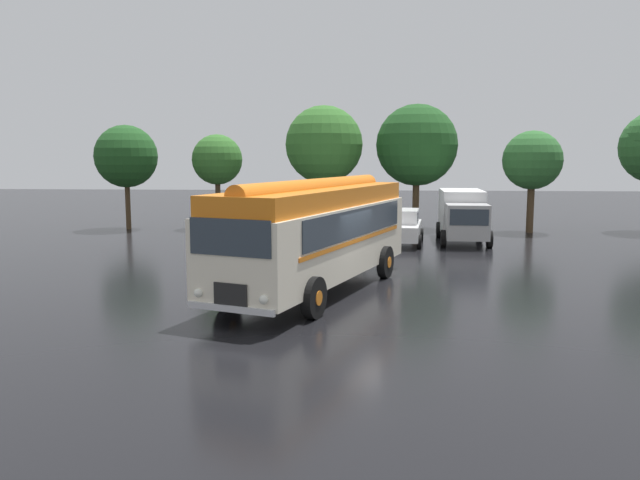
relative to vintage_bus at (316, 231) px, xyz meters
name	(u,v)px	position (x,y,z in m)	size (l,w,h in m)	color
ground_plane	(341,294)	(0.77, -0.36, -1.89)	(120.00, 120.00, 0.00)	black
vintage_bus	(316,231)	(0.00, 0.00, 0.00)	(5.73, 10.32, 3.49)	silver
car_near_left	(228,225)	(-5.12, 10.68, -1.05)	(1.99, 4.22, 1.66)	#4C5156
car_mid_left	(286,226)	(-2.28, 10.84, -1.05)	(1.96, 4.20, 1.66)	#B7BABF
car_mid_right	(348,225)	(0.70, 11.09, -1.05)	(1.98, 4.21, 1.66)	silver
car_far_right	(402,227)	(3.28, 10.77, -1.05)	(2.35, 4.38, 1.66)	silver
box_van	(462,214)	(6.32, 12.00, -0.53)	(2.57, 5.86, 2.50)	silver
tree_far_left	(126,156)	(-12.11, 16.07, 2.30)	(3.55, 3.55, 5.96)	#4C3823
tree_left_of_centre	(217,159)	(-7.02, 16.74, 2.13)	(2.90, 2.90, 5.45)	#4C3823
tree_centre	(324,144)	(-0.83, 17.32, 3.02)	(4.49, 4.49, 7.11)	#4C3823
tree_right_of_centre	(417,144)	(4.50, 17.48, 2.97)	(4.68, 4.68, 7.17)	#4C3823
tree_far_right	(534,160)	(10.70, 16.04, 2.06)	(3.21, 3.21, 5.58)	#4C3823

